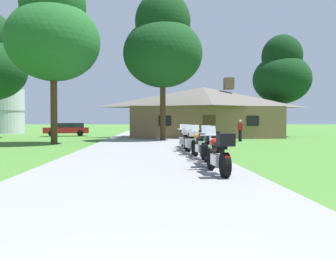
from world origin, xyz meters
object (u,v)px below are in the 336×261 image
object	(u,v)px
tree_by_lodge_front	(163,44)
parked_red_suv_far_left	(67,129)
motorcycle_red_fourth_in_row	(192,141)
motorcycle_white_farthest_in_row	(185,137)
metal_silo_distant	(8,107)
motorcycle_green_second_in_row	(210,149)
motorcycle_red_nearest_to_camera	(219,154)
motorcycle_red_fifth_in_row	(186,139)
tree_left_near	(53,31)
motorcycle_orange_third_in_row	(201,144)
tree_right_of_lodge	(282,73)
bystander_red_shirt_near_lodge	(240,129)

from	to	relation	value
tree_by_lodge_front	parked_red_suv_far_left	size ratio (longest dim) A/B	2.43
motorcycle_red_fourth_in_row	motorcycle_white_farthest_in_row	size ratio (longest dim) A/B	1.00
metal_silo_distant	parked_red_suv_far_left	world-z (taller)	metal_silo_distant
motorcycle_green_second_in_row	parked_red_suv_far_left	distance (m)	28.38
motorcycle_red_nearest_to_camera	motorcycle_red_fifth_in_row	bearing A→B (deg)	85.85
motorcycle_white_farthest_in_row	metal_silo_distant	xyz separation A→B (m)	(-20.66, 27.69, 2.90)
motorcycle_red_nearest_to_camera	tree_left_near	size ratio (longest dim) A/B	0.18
motorcycle_orange_third_in_row	tree_left_near	world-z (taller)	tree_left_near
motorcycle_orange_third_in_row	motorcycle_red_fourth_in_row	distance (m)	2.00
motorcycle_red_fourth_in_row	tree_left_near	xyz separation A→B (m)	(-8.25, 8.19, 6.94)
motorcycle_red_nearest_to_camera	parked_red_suv_far_left	bearing A→B (deg)	106.30
motorcycle_orange_third_in_row	motorcycle_white_farthest_in_row	world-z (taller)	same
tree_right_of_lodge	bystander_red_shirt_near_lodge	bearing A→B (deg)	-125.49
tree_right_of_lodge	tree_by_lodge_front	world-z (taller)	tree_by_lodge_front
tree_right_of_lodge	tree_left_near	size ratio (longest dim) A/B	0.92
motorcycle_red_fifth_in_row	motorcycle_green_second_in_row	bearing A→B (deg)	-86.92
tree_by_lodge_front	metal_silo_distant	bearing A→B (deg)	135.55
bystander_red_shirt_near_lodge	tree_left_near	distance (m)	15.10
motorcycle_red_nearest_to_camera	motorcycle_red_fourth_in_row	world-z (taller)	same
motorcycle_red_nearest_to_camera	parked_red_suv_far_left	world-z (taller)	parked_red_suv_far_left
bystander_red_shirt_near_lodge	parked_red_suv_far_left	xyz separation A→B (m)	(-15.65, 11.25, -0.15)
motorcycle_red_fourth_in_row	motorcycle_white_farthest_in_row	world-z (taller)	same
tree_left_near	metal_silo_distant	distance (m)	26.85
metal_silo_distant	motorcycle_red_fifth_in_row	bearing A→B (deg)	-55.48
bystander_red_shirt_near_lodge	metal_silo_distant	bearing A→B (deg)	26.01
tree_right_of_lodge	tree_left_near	xyz separation A→B (m)	(-20.42, -12.61, 0.81)
motorcycle_red_fourth_in_row	tree_left_near	distance (m)	13.54
motorcycle_red_nearest_to_camera	tree_left_near	distance (m)	17.93
motorcycle_red_fourth_in_row	tree_by_lodge_front	distance (m)	14.24
tree_by_lodge_front	motorcycle_white_farthest_in_row	bearing A→B (deg)	-83.77
motorcycle_red_nearest_to_camera	motorcycle_white_farthest_in_row	bearing A→B (deg)	84.90
motorcycle_orange_third_in_row	motorcycle_red_fifth_in_row	world-z (taller)	same
motorcycle_red_nearest_to_camera	tree_left_near	bearing A→B (deg)	115.55
motorcycle_green_second_in_row	tree_left_near	world-z (taller)	tree_left_near
motorcycle_orange_third_in_row	parked_red_suv_far_left	world-z (taller)	parked_red_suv_far_left
motorcycle_red_fourth_in_row	parked_red_suv_far_left	distance (m)	24.49
motorcycle_orange_third_in_row	motorcycle_red_fourth_in_row	world-z (taller)	same
motorcycle_red_fourth_in_row	metal_silo_distant	xyz separation A→B (m)	(-20.55, 31.72, 2.91)
motorcycle_white_farthest_in_row	tree_left_near	distance (m)	11.63
motorcycle_red_fourth_in_row	motorcycle_orange_third_in_row	bearing A→B (deg)	-89.98
tree_by_lodge_front	parked_red_suv_far_left	bearing A→B (deg)	135.15
parked_red_suv_far_left	motorcycle_orange_third_in_row	bearing A→B (deg)	-166.22
bystander_red_shirt_near_lodge	tree_by_lodge_front	world-z (taller)	tree_by_lodge_front
motorcycle_red_nearest_to_camera	motorcycle_red_fifth_in_row	world-z (taller)	same
metal_silo_distant	motorcycle_red_fourth_in_row	bearing A→B (deg)	-57.06
tree_right_of_lodge	tree_left_near	distance (m)	24.01
motorcycle_red_fifth_in_row	bystander_red_shirt_near_lodge	distance (m)	10.28
motorcycle_white_farthest_in_row	tree_by_lodge_front	world-z (taller)	tree_by_lodge_front
tree_right_of_lodge	motorcycle_green_second_in_row	bearing A→B (deg)	-115.85
motorcycle_red_nearest_to_camera	bystander_red_shirt_near_lodge	xyz separation A→B (m)	(5.12, 17.00, 0.31)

